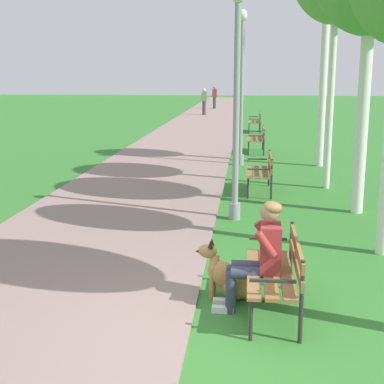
{
  "coord_description": "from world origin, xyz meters",
  "views": [
    {
      "loc": [
        0.24,
        -4.89,
        2.59
      ],
      "look_at": [
        -0.55,
        2.83,
        0.9
      ],
      "focal_mm": 51.5,
      "sensor_mm": 36.0,
      "label": 1
    }
  ],
  "objects_px": {
    "park_bench_near": "(279,268)",
    "lamp_post_mid": "(242,87)",
    "pedestrian_distant": "(204,102)",
    "park_bench_mid": "(262,169)",
    "park_bench_furthest": "(256,121)",
    "person_seated_on_near_bench": "(260,252)",
    "dog_shepherd": "(227,277)",
    "lamp_post_near": "(237,103)",
    "park_bench_far": "(258,137)",
    "pedestrian_further_distant": "(215,97)"
  },
  "relations": [
    {
      "from": "dog_shepherd",
      "to": "lamp_post_near",
      "type": "relative_size",
      "value": 0.21
    },
    {
      "from": "park_bench_near",
      "to": "park_bench_mid",
      "type": "distance_m",
      "value": 6.27
    },
    {
      "from": "park_bench_near",
      "to": "lamp_post_mid",
      "type": "xyz_separation_m",
      "value": [
        -0.57,
        9.89,
        1.69
      ]
    },
    {
      "from": "person_seated_on_near_bench",
      "to": "lamp_post_near",
      "type": "distance_m",
      "value": 4.13
    },
    {
      "from": "lamp_post_near",
      "to": "dog_shepherd",
      "type": "bearing_deg",
      "value": -89.88
    },
    {
      "from": "park_bench_near",
      "to": "park_bench_far",
      "type": "distance_m",
      "value": 12.47
    },
    {
      "from": "person_seated_on_near_bench",
      "to": "lamp_post_near",
      "type": "relative_size",
      "value": 0.31
    },
    {
      "from": "park_bench_near",
      "to": "pedestrian_distant",
      "type": "height_order",
      "value": "pedestrian_distant"
    },
    {
      "from": "park_bench_near",
      "to": "pedestrian_further_distant",
      "type": "height_order",
      "value": "pedestrian_further_distant"
    },
    {
      "from": "park_bench_far",
      "to": "lamp_post_near",
      "type": "bearing_deg",
      "value": -93.56
    },
    {
      "from": "pedestrian_distant",
      "to": "park_bench_mid",
      "type": "bearing_deg",
      "value": -82.13
    },
    {
      "from": "park_bench_far",
      "to": "park_bench_furthest",
      "type": "distance_m",
      "value": 6.4
    },
    {
      "from": "park_bench_far",
      "to": "pedestrian_further_distant",
      "type": "bearing_deg",
      "value": 97.23
    },
    {
      "from": "park_bench_mid",
      "to": "pedestrian_further_distant",
      "type": "bearing_deg",
      "value": 95.65
    },
    {
      "from": "person_seated_on_near_bench",
      "to": "lamp_post_near",
      "type": "bearing_deg",
      "value": 95.44
    },
    {
      "from": "dog_shepherd",
      "to": "pedestrian_distant",
      "type": "xyz_separation_m",
      "value": [
        -2.53,
        28.04,
        0.58
      ]
    },
    {
      "from": "park_bench_near",
      "to": "dog_shepherd",
      "type": "relative_size",
      "value": 1.8
    },
    {
      "from": "park_bench_far",
      "to": "pedestrian_further_distant",
      "type": "distance_m",
      "value": 22.25
    },
    {
      "from": "park_bench_mid",
      "to": "pedestrian_further_distant",
      "type": "distance_m",
      "value": 28.42
    },
    {
      "from": "park_bench_near",
      "to": "pedestrian_further_distant",
      "type": "distance_m",
      "value": 34.66
    },
    {
      "from": "park_bench_mid",
      "to": "lamp_post_mid",
      "type": "distance_m",
      "value": 4.04
    },
    {
      "from": "lamp_post_near",
      "to": "pedestrian_distant",
      "type": "relative_size",
      "value": 2.44
    },
    {
      "from": "person_seated_on_near_bench",
      "to": "dog_shepherd",
      "type": "distance_m",
      "value": 0.63
    },
    {
      "from": "park_bench_mid",
      "to": "park_bench_far",
      "type": "bearing_deg",
      "value": 89.99
    },
    {
      "from": "pedestrian_further_distant",
      "to": "pedestrian_distant",
      "type": "bearing_deg",
      "value": -92.4
    },
    {
      "from": "dog_shepherd",
      "to": "park_bench_mid",
      "type": "bearing_deg",
      "value": 84.95
    },
    {
      "from": "park_bench_furthest",
      "to": "person_seated_on_near_bench",
      "type": "height_order",
      "value": "person_seated_on_near_bench"
    },
    {
      "from": "lamp_post_mid",
      "to": "pedestrian_distant",
      "type": "bearing_deg",
      "value": 97.78
    },
    {
      "from": "lamp_post_near",
      "to": "pedestrian_further_distant",
      "type": "relative_size",
      "value": 2.44
    },
    {
      "from": "park_bench_near",
      "to": "park_bench_mid",
      "type": "relative_size",
      "value": 1.0
    },
    {
      "from": "person_seated_on_near_bench",
      "to": "lamp_post_mid",
      "type": "relative_size",
      "value": 0.29
    },
    {
      "from": "dog_shepherd",
      "to": "park_bench_far",
      "type": "bearing_deg",
      "value": 87.52
    },
    {
      "from": "park_bench_far",
      "to": "dog_shepherd",
      "type": "bearing_deg",
      "value": -92.48
    },
    {
      "from": "park_bench_mid",
      "to": "pedestrian_distant",
      "type": "xyz_separation_m",
      "value": [
        -3.06,
        22.11,
        0.33
      ]
    },
    {
      "from": "dog_shepherd",
      "to": "park_bench_furthest",
      "type": "bearing_deg",
      "value": 88.35
    },
    {
      "from": "park_bench_furthest",
      "to": "pedestrian_distant",
      "type": "relative_size",
      "value": 0.91
    },
    {
      "from": "park_bench_near",
      "to": "park_bench_mid",
      "type": "xyz_separation_m",
      "value": [
        -0.04,
        6.27,
        0.0
      ]
    },
    {
      "from": "park_bench_far",
      "to": "lamp_post_mid",
      "type": "bearing_deg",
      "value": -101.67
    },
    {
      "from": "park_bench_near",
      "to": "park_bench_mid",
      "type": "height_order",
      "value": "same"
    },
    {
      "from": "person_seated_on_near_bench",
      "to": "lamp_post_mid",
      "type": "bearing_deg",
      "value": 92.13
    },
    {
      "from": "dog_shepherd",
      "to": "person_seated_on_near_bench",
      "type": "bearing_deg",
      "value": -39.92
    },
    {
      "from": "park_bench_near",
      "to": "park_bench_furthest",
      "type": "height_order",
      "value": "same"
    },
    {
      "from": "park_bench_furthest",
      "to": "lamp_post_mid",
      "type": "xyz_separation_m",
      "value": [
        -0.54,
        -8.98,
        1.69
      ]
    },
    {
      "from": "person_seated_on_near_bench",
      "to": "lamp_post_mid",
      "type": "distance_m",
      "value": 9.99
    },
    {
      "from": "person_seated_on_near_bench",
      "to": "lamp_post_mid",
      "type": "xyz_separation_m",
      "value": [
        -0.37,
        9.86,
        1.53
      ]
    },
    {
      "from": "lamp_post_near",
      "to": "lamp_post_mid",
      "type": "xyz_separation_m",
      "value": [
        0.0,
        5.99,
        0.12
      ]
    },
    {
      "from": "park_bench_near",
      "to": "pedestrian_distant",
      "type": "distance_m",
      "value": 28.54
    },
    {
      "from": "park_bench_furthest",
      "to": "lamp_post_mid",
      "type": "height_order",
      "value": "lamp_post_mid"
    },
    {
      "from": "lamp_post_near",
      "to": "lamp_post_mid",
      "type": "distance_m",
      "value": 5.99
    },
    {
      "from": "person_seated_on_near_bench",
      "to": "dog_shepherd",
      "type": "height_order",
      "value": "person_seated_on_near_bench"
    }
  ]
}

